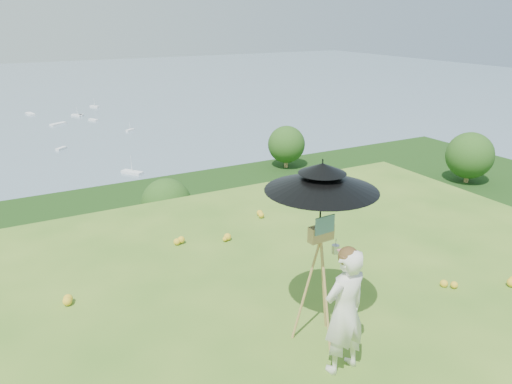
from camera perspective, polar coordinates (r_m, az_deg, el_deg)
shoreline_tier at (r=87.60m, az=-24.02°, el=-9.27°), size 170.00×28.00×8.00m
slope_trees at (r=42.47m, az=-22.41°, el=-8.32°), size 110.00×50.00×6.00m
harbor_town at (r=84.84m, az=-24.63°, el=-5.40°), size 110.00×22.00×5.00m
painter at (r=5.74m, az=10.09°, el=-13.27°), size 0.58×0.41×1.53m
field_easel at (r=6.15m, az=7.20°, el=-9.85°), size 0.68×0.68×1.68m
sun_umbrella at (r=5.74m, az=7.44°, el=-0.83°), size 1.41×1.41×0.96m
painter_cap at (r=5.39m, az=10.55°, el=-6.79°), size 0.23×0.27×0.10m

